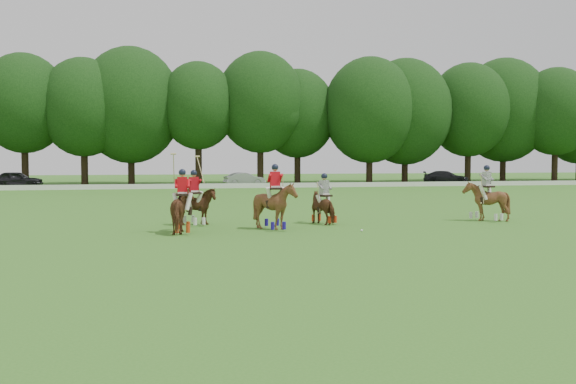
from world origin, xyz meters
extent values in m
plane|color=#387521|center=(0.00, 0.00, 0.00)|extent=(180.00, 180.00, 0.00)
cylinder|color=black|center=(-17.43, 48.92, 2.49)|extent=(0.70, 0.70, 4.98)
ellipsoid|color=black|center=(-17.43, 48.92, 8.28)|extent=(8.80, 8.80, 10.12)
cylinder|color=black|center=(-11.63, 48.49, 2.32)|extent=(0.70, 0.70, 4.64)
ellipsoid|color=black|center=(-11.63, 48.49, 7.95)|extent=(8.80, 8.80, 10.13)
cylinder|color=black|center=(-6.99, 49.52, 2.16)|extent=(0.70, 0.70, 4.31)
ellipsoid|color=black|center=(-6.99, 49.52, 8.31)|extent=(10.67, 10.67, 12.27)
cylinder|color=black|center=(-0.04, 48.00, 2.62)|extent=(0.70, 0.70, 5.24)
ellipsoid|color=black|center=(-0.04, 48.00, 8.26)|extent=(8.06, 8.06, 9.26)
cylinder|color=black|center=(6.63, 48.24, 2.59)|extent=(0.70, 0.70, 5.19)
ellipsoid|color=black|center=(6.63, 48.24, 8.75)|extent=(9.50, 9.50, 10.92)
cylinder|color=black|center=(11.06, 49.62, 2.24)|extent=(0.70, 0.70, 4.48)
ellipsoid|color=black|center=(11.06, 49.62, 7.71)|extent=(8.60, 8.60, 9.89)
cylinder|color=black|center=(18.54, 46.82, 2.11)|extent=(0.70, 0.70, 4.21)
ellipsoid|color=black|center=(18.54, 46.82, 8.00)|extent=(10.11, 10.11, 11.63)
cylinder|color=black|center=(23.25, 48.17, 2.03)|extent=(0.70, 0.70, 4.07)
ellipsoid|color=black|center=(23.25, 48.17, 7.99)|extent=(10.46, 10.46, 12.03)
cylinder|color=black|center=(31.16, 48.38, 2.40)|extent=(0.70, 0.70, 4.79)
ellipsoid|color=black|center=(31.16, 48.38, 8.35)|extent=(9.47, 9.47, 10.89)
cylinder|color=black|center=(36.59, 49.92, 2.22)|extent=(0.70, 0.70, 4.44)
ellipsoid|color=black|center=(36.59, 49.92, 8.51)|extent=(10.84, 10.84, 12.47)
cylinder|color=black|center=(41.42, 46.74, 2.43)|extent=(0.70, 0.70, 4.86)
ellipsoid|color=black|center=(41.42, 46.74, 8.21)|extent=(8.94, 8.94, 10.28)
cube|color=white|center=(0.00, 38.00, 0.22)|extent=(120.00, 0.10, 0.44)
imported|color=black|center=(-17.03, 42.50, 0.78)|extent=(4.61, 1.96, 1.55)
imported|color=#949599|center=(4.05, 42.50, 0.66)|extent=(4.19, 2.05, 1.32)
imported|color=black|center=(25.59, 42.50, 0.70)|extent=(5.18, 3.76, 1.39)
imported|color=#4C2514|center=(-3.98, 3.23, 0.81)|extent=(0.99, 1.96, 1.61)
cube|color=black|center=(-3.98, 3.23, 1.40)|extent=(0.48, 0.59, 0.08)
cylinder|color=tan|center=(-4.28, 3.25, 2.32)|extent=(0.08, 0.77, 1.08)
imported|color=#4C2514|center=(-3.40, 5.81, 0.76)|extent=(1.84, 1.70, 1.52)
cube|color=black|center=(-3.40, 5.81, 1.32)|extent=(0.59, 0.67, 0.08)
cylinder|color=tan|center=(-3.11, 5.90, 2.24)|extent=(0.27, 0.74, 1.08)
imported|color=#4C2514|center=(-0.48, 3.65, 0.90)|extent=(1.47, 1.65, 1.81)
cube|color=black|center=(-0.48, 3.65, 1.57)|extent=(0.44, 0.56, 0.08)
cylinder|color=tan|center=(-0.18, 3.64, 1.49)|extent=(0.03, 0.21, 1.29)
imported|color=#4C2514|center=(1.92, 5.33, 0.68)|extent=(1.37, 1.76, 1.36)
cube|color=black|center=(1.92, 5.33, 1.17)|extent=(0.64, 0.70, 0.08)
cylinder|color=tan|center=(1.65, 5.20, 1.09)|extent=(0.12, 0.20, 1.29)
imported|color=#4C2514|center=(9.09, 5.00, 0.86)|extent=(1.92, 2.00, 1.72)
cube|color=black|center=(9.09, 5.00, 1.50)|extent=(0.63, 0.69, 0.08)
cylinder|color=tan|center=(8.81, 4.87, 1.42)|extent=(0.12, 0.20, 1.29)
sphere|color=white|center=(2.52, 2.29, 0.04)|extent=(0.09, 0.09, 0.09)
camera|label=1|loc=(-5.14, -20.18, 2.71)|focal=40.00mm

